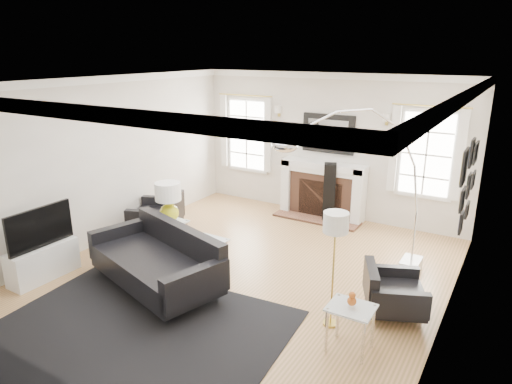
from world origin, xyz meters
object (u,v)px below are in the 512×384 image
Objects in this scene: fireplace at (322,190)px; armchair_left at (159,216)px; coffee_table at (182,246)px; sofa at (159,262)px; gourd_lamp at (168,200)px; armchair_right at (391,293)px; arc_floor_lamp at (354,188)px.

fireplace reaches higher than armchair_left.
fireplace is at bearing 75.86° from coffee_table.
gourd_lamp is (-0.66, 0.98, 0.52)m from sofa.
sofa is 3.46× the size of gourd_lamp.
gourd_lamp is at bearing 124.05° from sofa.
coffee_table is at bearing -171.69° from armchair_right.
fireplace is at bearing 77.91° from sofa.
arc_floor_lamp is at bearing -58.27° from fireplace.
coffee_table is at bearing -35.41° from armchair_left.
armchair_right is at bearing -39.66° from arc_floor_lamp.
armchair_right is at bearing -6.61° from armchair_left.
armchair_left is 3.66m from arc_floor_lamp.
gourd_lamp reaches higher than armchair_left.
armchair_left is at bearing -177.50° from arc_floor_lamp.
fireplace is 1.66× the size of coffee_table.
armchair_left is at bearing 144.59° from coffee_table.
sofa is 0.91× the size of arc_floor_lamp.
armchair_left is 1.15× the size of armchair_right.
arc_floor_lamp reaches higher than coffee_table.
armchair_left is (-2.14, -2.36, -0.20)m from fireplace.
coffee_table is (1.31, -0.93, 0.08)m from armchair_left.
armchair_right reaches higher than coffee_table.
gourd_lamp reaches higher than coffee_table.
armchair_left is 0.45× the size of arc_floor_lamp.
gourd_lamp is 0.26× the size of arc_floor_lamp.
coffee_table is (-0.02, 0.51, 0.05)m from sofa.
armchair_right is 1.48× the size of gourd_lamp.
armchair_left is 4.32m from armchair_right.
coffee_table is (-0.83, -3.30, -0.12)m from fireplace.
gourd_lamp is (0.67, -0.47, 0.56)m from armchair_left.
arc_floor_lamp is at bearing 140.34° from armchair_right.
fireplace is 3.40m from coffee_table.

